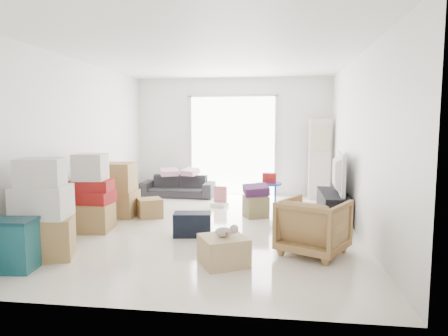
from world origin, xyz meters
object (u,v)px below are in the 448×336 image
tv_console (333,206)px  ottoman (256,206)px  ac_tower (319,159)px  wood_crate (224,251)px  television (333,188)px  storage_bins (12,245)px  kids_table (269,182)px  sofa (178,183)px  armchair (314,224)px

tv_console → ottoman: 1.34m
ac_tower → wood_crate: 4.72m
television → storage_bins: bearing=131.9°
television → kids_table: (-1.12, 1.20, -0.09)m
ac_tower → sofa: 3.20m
storage_bins → ac_tower: bearing=51.9°
ottoman → kids_table: 1.28m
television → kids_table: kids_table is taller
sofa → ottoman: 2.58m
ac_tower → kids_table: ac_tower is taller
kids_table → ac_tower: bearing=33.1°
storage_bins → ottoman: 3.94m
sofa → ottoman: size_ratio=4.30×
television → wood_crate: bearing=151.9°
sofa → television: bearing=-27.5°
armchair → storage_bins: armchair is taller
ottoman → armchair: bearing=-66.8°
sofa → storage_bins: 4.82m
tv_console → ottoman: bearing=-178.7°
tv_console → sofa: size_ratio=0.85×
television → wood_crate: 2.99m
ac_tower → television: bearing=-88.5°
storage_bins → ottoman: storage_bins is taller
television → wood_crate: size_ratio=2.33×
sofa → wood_crate: bearing=-68.0°
kids_table → tv_console: bearing=-46.9°
armchair → ottoman: armchair is taller
ottoman → wood_crate: ottoman is taller
ac_tower → tv_console: (0.05, -1.90, -0.64)m
armchair → kids_table: bearing=-50.5°
ac_tower → storage_bins: (-3.85, -4.92, -0.58)m
kids_table → wood_crate: kids_table is taller
armchair → storage_bins: (-3.40, -1.05, -0.09)m
sofa → kids_table: sofa is taller
ottoman → ac_tower: bearing=56.4°
ottoman → kids_table: kids_table is taller
armchair → storage_bins: size_ratio=1.32×
sofa → ottoman: (1.86, -1.78, -0.13)m
television → sofa: (-3.20, 1.75, -0.22)m
ac_tower → ottoman: 2.42m
ac_tower → tv_console: bearing=-88.5°
ac_tower → tv_console: ac_tower is taller
tv_console → television: size_ratio=1.19×
armchair → ottoman: (-0.83, 1.94, -0.20)m
ac_tower → kids_table: bearing=-146.9°
armchair → television: bearing=-75.8°
sofa → armchair: bearing=-52.9°
tv_console → television: television is taller
armchair → wood_crate: (-1.08, -0.54, -0.22)m
kids_table → ottoman: bearing=-99.7°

